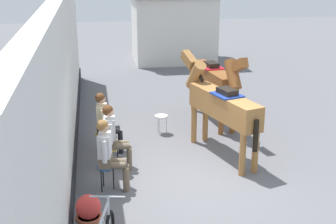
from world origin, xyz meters
The scene contains 11 objects.
ground_plane centered at (0.00, 3.00, 0.00)m, with size 40.00×40.00×0.00m, color slate.
pub_facade_wall centered at (-2.55, 1.50, 1.54)m, with size 0.34×14.00×3.40m.
distant_cottage centered at (1.40, 10.81, 1.80)m, with size 3.40×2.60×3.50m.
seated_visitor_near centered at (-1.71, -0.03, 0.78)m, with size 0.61×0.48×1.39m.
seated_visitor_middle centered at (-1.58, 0.83, 0.78)m, with size 0.61×0.49×1.39m.
seated_visitor_far centered at (-1.71, 1.70, 0.78)m, with size 0.61×0.49×1.39m.
saddled_horse_near centered at (0.74, 1.22, 1.16)m, with size 1.16×2.90×2.06m.
saddled_horse_far centered at (1.14, 3.22, 1.16)m, with size 0.74×2.99×2.06m.
flower_planter_near centered at (-2.10, -1.40, 0.33)m, with size 0.43×0.43×0.64m.
spare_stool_white centered at (-0.33, 2.67, 0.40)m, with size 0.32×0.32×0.46m.
satchel_bag centered at (-1.54, 2.73, 0.10)m, with size 0.28×0.12×0.20m, color brown.
Camera 1 is at (-1.90, -7.95, 4.21)m, focal length 49.72 mm.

